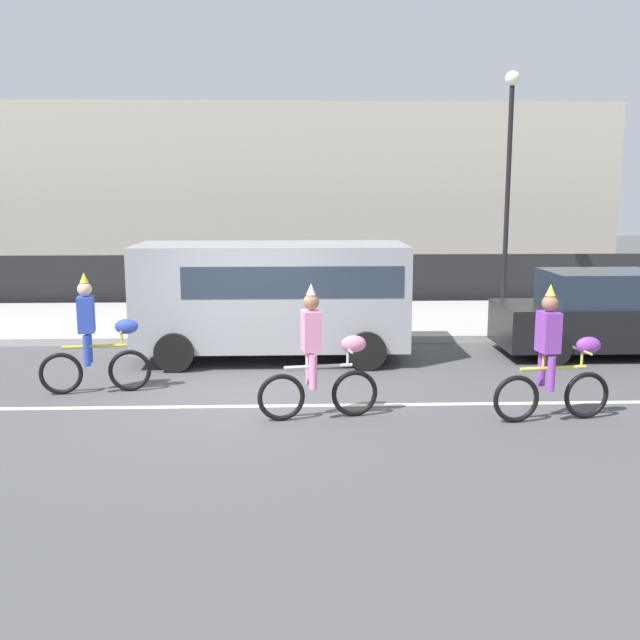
# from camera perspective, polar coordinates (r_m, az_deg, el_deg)

# --- Properties ---
(ground_plane) EXTENTS (80.00, 80.00, 0.00)m
(ground_plane) POSITION_cam_1_polar(r_m,az_deg,el_deg) (11.72, -5.88, -5.88)
(ground_plane) COLOR #4C4C4F
(road_centre_line) EXTENTS (36.00, 0.14, 0.01)m
(road_centre_line) POSITION_cam_1_polar(r_m,az_deg,el_deg) (11.24, -6.05, -6.55)
(road_centre_line) COLOR beige
(road_centre_line) RESTS_ON ground
(sidewalk_curb) EXTENTS (60.00, 5.00, 0.15)m
(sidewalk_curb) POSITION_cam_1_polar(r_m,az_deg,el_deg) (18.04, -4.58, -0.02)
(sidewalk_curb) COLOR #ADAAA3
(sidewalk_curb) RESTS_ON ground
(fence_line) EXTENTS (40.00, 0.08, 1.40)m
(fence_line) POSITION_cam_1_polar(r_m,az_deg,el_deg) (20.82, -4.28, 3.06)
(fence_line) COLOR black
(fence_line) RESTS_ON ground
(building_backdrop) EXTENTS (28.00, 8.00, 6.04)m
(building_backdrop) POSITION_cam_1_polar(r_m,az_deg,el_deg) (29.40, -7.91, 9.53)
(building_backdrop) COLOR #B2A899
(building_backdrop) RESTS_ON ground
(parade_cyclist_cobalt) EXTENTS (1.71, 0.52, 1.92)m
(parade_cyclist_cobalt) POSITION_cam_1_polar(r_m,az_deg,el_deg) (12.25, -16.77, -1.51)
(parade_cyclist_cobalt) COLOR black
(parade_cyclist_cobalt) RESTS_ON ground
(parade_cyclist_pink) EXTENTS (1.71, 0.53, 1.92)m
(parade_cyclist_pink) POSITION_cam_1_polar(r_m,az_deg,el_deg) (10.41, -0.05, -3.07)
(parade_cyclist_pink) COLOR black
(parade_cyclist_pink) RESTS_ON ground
(parade_cyclist_purple) EXTENTS (1.71, 0.52, 1.92)m
(parade_cyclist_purple) POSITION_cam_1_polar(r_m,az_deg,el_deg) (10.82, 17.44, -3.04)
(parade_cyclist_purple) COLOR black
(parade_cyclist_purple) RESTS_ON ground
(parked_van_grey) EXTENTS (5.00, 2.22, 2.18)m
(parked_van_grey) POSITION_cam_1_polar(r_m,az_deg,el_deg) (14.09, -3.40, 2.15)
(parked_van_grey) COLOR #99999E
(parked_van_grey) RESTS_ON ground
(parked_car_black) EXTENTS (4.10, 1.92, 1.64)m
(parked_car_black) POSITION_cam_1_polar(r_m,az_deg,el_deg) (15.44, 20.79, 0.32)
(parked_car_black) COLOR black
(parked_car_black) RESTS_ON ground
(street_lamp_post) EXTENTS (0.36, 0.36, 5.86)m
(street_lamp_post) POSITION_cam_1_polar(r_m,az_deg,el_deg) (19.41, 14.22, 12.01)
(street_lamp_post) COLOR black
(street_lamp_post) RESTS_ON sidewalk_curb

